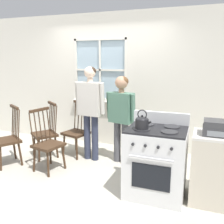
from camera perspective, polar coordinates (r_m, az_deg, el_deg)
name	(u,v)px	position (r m, az deg, el deg)	size (l,w,h in m)	color
ground_plane	(79,170)	(4.27, -7.44, -13.04)	(16.00, 16.00, 0.00)	#B2AD9E
wall_back	(110,82)	(5.16, -0.46, 6.87)	(6.40, 0.16, 2.70)	silver
chair_by_window	(47,144)	(4.22, -14.55, -7.14)	(0.49, 0.50, 1.02)	#3D2819
chair_near_wall	(46,134)	(4.80, -14.91, -4.78)	(0.58, 0.57, 1.02)	#3D2819
chair_center_cluster	(8,140)	(4.65, -22.66, -5.88)	(0.57, 0.56, 1.02)	#3D2819
chair_near_stove	(77,132)	(4.77, -8.05, -4.58)	(0.52, 0.50, 1.02)	#3D2819
person_elderly_left	(90,105)	(4.40, -4.94, 1.70)	(0.58, 0.25, 1.67)	#2D3347
person_teen_center	(121,111)	(4.26, 2.13, 0.32)	(0.57, 0.30, 1.52)	#4C4C51
stove	(156,161)	(3.42, 10.00, -11.00)	(0.77, 0.68, 1.08)	silver
kettle	(142,122)	(3.16, 6.87, -2.32)	(0.21, 0.17, 0.25)	black
potted_plant	(99,96)	(5.19, -2.93, 3.57)	(0.15, 0.15, 0.31)	#935B3D
side_counter	(214,169)	(3.46, 22.25, -11.92)	(0.55, 0.50, 0.90)	beige
stereo	(218,128)	(3.27, 23.01, -3.39)	(0.34, 0.29, 0.18)	#38383A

